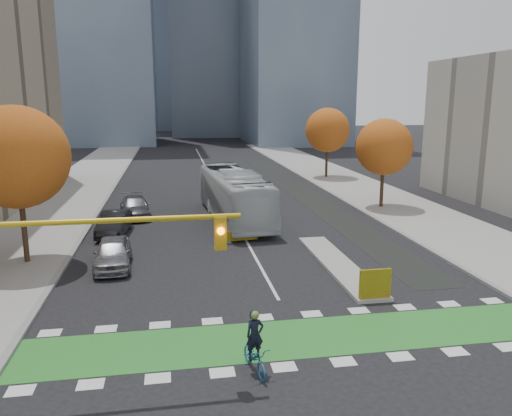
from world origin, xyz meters
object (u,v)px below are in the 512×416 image
object	(u,v)px
tree_west	(17,157)
tree_east_near	(384,147)
parked_car_b	(114,223)
hazard_board	(375,284)
parked_car_a	(113,253)
traffic_signal_west	(45,260)
cyclist	(255,352)
tree_east_far	(327,130)
bus	(234,195)
parked_car_c	(135,207)

from	to	relation	value
tree_west	tree_east_near	xyz separation A→B (m)	(24.00, 10.00, -0.75)
parked_car_b	hazard_board	bearing A→B (deg)	-41.69
hazard_board	parked_car_a	size ratio (longest dim) A/B	0.31
hazard_board	parked_car_b	bearing A→B (deg)	132.79
traffic_signal_west	cyclist	xyz separation A→B (m)	(5.96, 0.01, -3.35)
tree_east_near	tree_east_far	bearing A→B (deg)	88.21
hazard_board	cyclist	world-z (taller)	cyclist
tree_east_far	bus	world-z (taller)	tree_east_far
tree_east_far	parked_car_a	distance (m)	34.11
tree_east_near	traffic_signal_west	bearing A→B (deg)	-131.52
cyclist	parked_car_a	xyz separation A→B (m)	(-5.51, 11.21, 0.08)
tree_east_far	bus	size ratio (longest dim) A/B	0.60
parked_car_a	parked_car_c	size ratio (longest dim) A/B	0.89
traffic_signal_west	tree_west	bearing A→B (deg)	108.02
tree_west	parked_car_c	size ratio (longest dim) A/B	1.63
hazard_board	traffic_signal_west	world-z (taller)	traffic_signal_west
tree_west	parked_car_c	world-z (taller)	tree_west
bus	parked_car_c	xyz separation A→B (m)	(-7.13, 2.08, -1.05)
cyclist	parked_car_c	world-z (taller)	cyclist
traffic_signal_west	hazard_board	bearing A→B (deg)	21.55
traffic_signal_west	parked_car_b	xyz separation A→B (m)	(-0.16, 17.77, -3.29)
hazard_board	tree_east_near	world-z (taller)	tree_east_near
cyclist	bus	bearing A→B (deg)	72.38
hazard_board	traffic_signal_west	bearing A→B (deg)	-158.45
tree_west	tree_east_near	bearing A→B (deg)	22.62
hazard_board	parked_car_c	distance (m)	21.21
cyclist	parked_car_b	bearing A→B (deg)	96.85
parked_car_a	parked_car_b	bearing A→B (deg)	92.78
bus	tree_east_far	bearing A→B (deg)	49.81
tree_west	traffic_signal_west	bearing A→B (deg)	-71.98
tree_east_far	cyclist	xyz separation A→B (m)	(-14.47, -38.50, -4.55)
tree_east_far	parked_car_c	bearing A→B (deg)	-141.27
hazard_board	parked_car_b	xyz separation A→B (m)	(-12.09, 13.06, -0.06)
tree_east_near	bus	size ratio (longest dim) A/B	0.55
tree_west	parked_car_a	world-z (taller)	tree_west
bus	parked_car_a	xyz separation A→B (m)	(-7.48, -9.46, -1.02)
tree_west	parked_car_b	size ratio (longest dim) A/B	1.82
traffic_signal_west	cyclist	distance (m)	6.84
parked_car_b	cyclist	bearing A→B (deg)	-65.47
tree_west	cyclist	bearing A→B (deg)	-51.26
tree_west	cyclist	xyz separation A→B (m)	(10.03, -12.50, -4.93)
tree_east_near	parked_car_b	world-z (taller)	tree_east_near
tree_east_far	traffic_signal_west	xyz separation A→B (m)	(-20.43, -38.51, -1.21)
tree_east_near	cyclist	distance (m)	26.81
traffic_signal_west	bus	distance (m)	22.27
tree_west	parked_car_c	xyz separation A→B (m)	(4.87, 10.26, -4.88)
hazard_board	tree_west	xyz separation A→B (m)	(-16.00, 7.80, 4.82)
hazard_board	parked_car_b	size ratio (longest dim) A/B	0.31
parked_car_a	tree_west	bearing A→B (deg)	161.55
cyclist	parked_car_b	size ratio (longest dim) A/B	0.46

